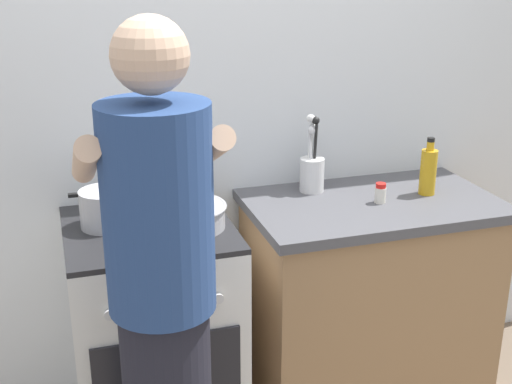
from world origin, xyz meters
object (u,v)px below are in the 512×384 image
(stove_range, at_px, (154,335))
(oil_bottle, at_px, (428,171))
(utensil_crock, at_px, (312,168))
(spice_bottle, at_px, (380,193))
(pot, at_px, (106,208))
(mixing_bowl, at_px, (188,215))
(person, at_px, (164,318))

(stove_range, bearing_deg, oil_bottle, 0.49)
(utensil_crock, height_order, spice_bottle, utensil_crock)
(pot, relative_size, spice_bottle, 3.13)
(mixing_bowl, relative_size, spice_bottle, 3.43)
(stove_range, height_order, pot, pot)
(person, bearing_deg, spice_bottle, 30.02)
(mixing_bowl, xyz_separation_m, utensil_crock, (0.57, 0.23, 0.05))
(pot, height_order, spice_bottle, pot)
(stove_range, bearing_deg, person, -94.71)
(pot, bearing_deg, person, -81.75)
(pot, height_order, person, person)
(pot, xyz_separation_m, spice_bottle, (1.05, -0.08, -0.03))
(pot, height_order, mixing_bowl, pot)
(spice_bottle, xyz_separation_m, person, (-0.96, -0.56, -0.08))
(pot, bearing_deg, spice_bottle, -4.28)
(stove_range, height_order, mixing_bowl, mixing_bowl)
(pot, height_order, oil_bottle, oil_bottle)
(stove_range, relative_size, person, 0.53)
(pot, distance_m, person, 0.65)
(pot, distance_m, oil_bottle, 1.28)
(pot, xyz_separation_m, oil_bottle, (1.28, -0.04, 0.03))
(spice_bottle, relative_size, person, 0.05)
(mixing_bowl, relative_size, person, 0.16)
(mixing_bowl, height_order, spice_bottle, mixing_bowl)
(pot, relative_size, mixing_bowl, 0.91)
(person, bearing_deg, utensil_crock, 45.45)
(oil_bottle, bearing_deg, stove_range, -179.51)
(mixing_bowl, xyz_separation_m, spice_bottle, (0.77, 0.02, -0.01))
(stove_range, xyz_separation_m, spice_bottle, (0.91, -0.03, 0.49))
(utensil_crock, bearing_deg, person, -134.55)
(stove_range, relative_size, mixing_bowl, 3.25)
(mixing_bowl, bearing_deg, spice_bottle, 1.52)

